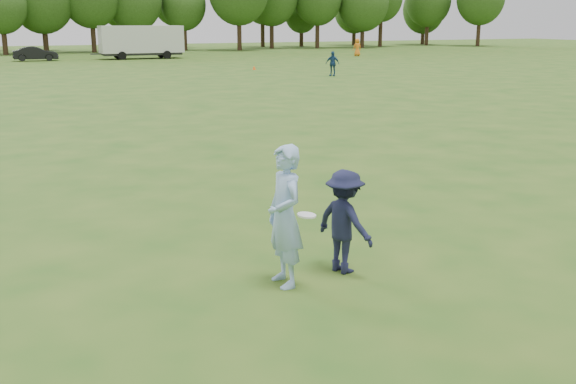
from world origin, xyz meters
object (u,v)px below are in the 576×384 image
object	(u,v)px
thrower	(285,216)
player_far_b	(332,64)
defender	(345,221)
field_cone	(254,68)
cargo_trailer	(141,40)
car_f	(36,54)
player_far_c	(357,47)

from	to	relation	value
thrower	player_far_b	bearing A→B (deg)	150.24
defender	field_cone	xyz separation A→B (m)	(14.44, 40.91, -0.65)
cargo_trailer	field_cone	bearing A→B (deg)	-75.80
defender	field_cone	distance (m)	43.39
player_far_b	car_f	xyz separation A→B (m)	(-17.42, 26.70, -0.17)
defender	player_far_b	bearing A→B (deg)	-46.42
car_f	field_cone	size ratio (longest dim) A/B	13.48
player_far_c	field_cone	xyz separation A→B (m)	(-17.31, -14.22, -0.77)
player_far_c	field_cone	world-z (taller)	player_far_c
player_far_b	field_cone	size ratio (longest dim) A/B	5.59
player_far_c	defender	bearing A→B (deg)	65.69
thrower	cargo_trailer	distance (m)	60.56
defender	player_far_b	xyz separation A→B (m)	(17.23, 33.17, 0.04)
thrower	cargo_trailer	size ratio (longest dim) A/B	0.23
player_far_c	car_f	size ratio (longest dim) A/B	0.45
field_cone	car_f	bearing A→B (deg)	127.65
thrower	field_cone	bearing A→B (deg)	158.33
player_far_c	player_far_b	bearing A→B (deg)	62.15
player_far_b	car_f	distance (m)	31.88
player_far_c	field_cone	distance (m)	22.41
field_cone	cargo_trailer	size ratio (longest dim) A/B	0.03
defender	cargo_trailer	world-z (taller)	cargo_trailer
thrower	defender	size ratio (longest dim) A/B	1.30
defender	player_far_b	distance (m)	37.38
player_far_b	defender	bearing A→B (deg)	-71.15
defender	car_f	world-z (taller)	defender
player_far_b	field_cone	world-z (taller)	player_far_b
defender	field_cone	size ratio (longest dim) A/B	5.35
thrower	field_cone	size ratio (longest dim) A/B	6.95
field_cone	thrower	bearing A→B (deg)	-110.68
field_cone	cargo_trailer	xyz separation A→B (m)	(-4.70, 18.56, 1.63)
player_far_c	car_f	distance (m)	32.29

